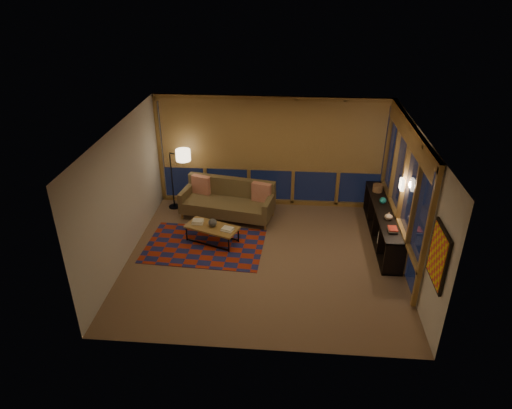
# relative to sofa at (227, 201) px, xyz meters

# --- Properties ---
(floor) EXTENTS (5.50, 5.00, 0.01)m
(floor) POSITION_rel_sofa_xyz_m (0.97, -1.63, -0.43)
(floor) COLOR #9A7356
(floor) RESTS_ON ground
(ceiling) EXTENTS (5.50, 5.00, 0.01)m
(ceiling) POSITION_rel_sofa_xyz_m (0.97, -1.63, 2.27)
(ceiling) COLOR beige
(ceiling) RESTS_ON walls
(walls) EXTENTS (5.51, 5.01, 2.70)m
(walls) POSITION_rel_sofa_xyz_m (0.97, -1.63, 0.92)
(walls) COLOR beige
(walls) RESTS_ON floor
(window_wall_back) EXTENTS (5.30, 0.16, 2.60)m
(window_wall_back) POSITION_rel_sofa_xyz_m (0.97, 0.80, 0.92)
(window_wall_back) COLOR #A77941
(window_wall_back) RESTS_ON walls
(window_wall_right) EXTENTS (0.16, 3.70, 2.60)m
(window_wall_right) POSITION_rel_sofa_xyz_m (3.65, -1.03, 0.92)
(window_wall_right) COLOR #A77941
(window_wall_right) RESTS_ON walls
(wall_art) EXTENTS (0.06, 0.74, 0.94)m
(wall_art) POSITION_rel_sofa_xyz_m (3.68, -3.48, 1.02)
(wall_art) COLOR red
(wall_art) RESTS_ON walls
(wall_sconce) EXTENTS (0.12, 0.18, 0.22)m
(wall_sconce) POSITION_rel_sofa_xyz_m (3.59, -1.18, 1.12)
(wall_sconce) COLOR beige
(wall_sconce) RESTS_ON walls
(sofa) EXTENTS (2.24, 1.24, 0.87)m
(sofa) POSITION_rel_sofa_xyz_m (0.00, 0.00, 0.00)
(sofa) COLOR brown
(sofa) RESTS_ON floor
(pillow_left) EXTENTS (0.47, 0.28, 0.45)m
(pillow_left) POSITION_rel_sofa_xyz_m (-0.67, 0.36, 0.22)
(pillow_left) COLOR #B62F1B
(pillow_left) RESTS_ON sofa
(pillow_right) EXTENTS (0.47, 0.28, 0.45)m
(pillow_right) POSITION_rel_sofa_xyz_m (0.79, 0.07, 0.22)
(pillow_right) COLOR #B62F1B
(pillow_right) RESTS_ON sofa
(area_rug) EXTENTS (2.55, 1.77, 0.01)m
(area_rug) POSITION_rel_sofa_xyz_m (-0.32, -1.28, -0.43)
(area_rug) COLOR #9E2912
(area_rug) RESTS_ON floor
(coffee_table) EXTENTS (1.23, 0.88, 0.37)m
(coffee_table) POSITION_rel_sofa_xyz_m (-0.17, -1.09, -0.25)
(coffee_table) COLOR #A77941
(coffee_table) RESTS_ON floor
(book_stack_a) EXTENTS (0.27, 0.22, 0.08)m
(book_stack_a) POSITION_rel_sofa_xyz_m (-0.50, -0.98, -0.02)
(book_stack_a) COLOR silver
(book_stack_a) RESTS_ON coffee_table
(book_stack_b) EXTENTS (0.32, 0.29, 0.05)m
(book_stack_b) POSITION_rel_sofa_xyz_m (0.17, -1.20, -0.03)
(book_stack_b) COLOR silver
(book_stack_b) RESTS_ON coffee_table
(ceramic_pot) EXTENTS (0.26, 0.26, 0.18)m
(ceramic_pot) POSITION_rel_sofa_xyz_m (-0.16, -1.08, 0.03)
(ceramic_pot) COLOR black
(ceramic_pot) RESTS_ON coffee_table
(floor_lamp) EXTENTS (0.59, 0.47, 1.56)m
(floor_lamp) POSITION_rel_sofa_xyz_m (-1.38, 0.41, 0.35)
(floor_lamp) COLOR black
(floor_lamp) RESTS_ON floor
(bookshelf) EXTENTS (0.40, 2.82, 0.70)m
(bookshelf) POSITION_rel_sofa_xyz_m (3.46, -0.63, -0.08)
(bookshelf) COLOR black
(bookshelf) RESTS_ON floor
(basket) EXTENTS (0.28, 0.28, 0.17)m
(basket) POSITION_rel_sofa_xyz_m (3.44, 0.23, 0.36)
(basket) COLOR #976F4A
(basket) RESTS_ON bookshelf
(teal_bowl) EXTENTS (0.16, 0.16, 0.15)m
(teal_bowl) POSITION_rel_sofa_xyz_m (3.46, -0.37, 0.35)
(teal_bowl) COLOR teal
(teal_bowl) RESTS_ON bookshelf
(vase) EXTENTS (0.17, 0.17, 0.17)m
(vase) POSITION_rel_sofa_xyz_m (3.46, -1.08, 0.36)
(vase) COLOR tan
(vase) RESTS_ON bookshelf
(shelf_book_stack) EXTENTS (0.24, 0.29, 0.07)m
(shelf_book_stack) POSITION_rel_sofa_xyz_m (3.46, -1.54, 0.31)
(shelf_book_stack) COLOR silver
(shelf_book_stack) RESTS_ON bookshelf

